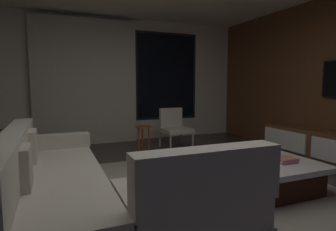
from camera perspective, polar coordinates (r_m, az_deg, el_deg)
floor at (r=3.13m, az=2.51°, el=-17.36°), size 9.20×9.20×0.00m
back_wall_with_window at (r=6.32m, az=-11.97°, el=6.95°), size 6.60×0.30×2.70m
area_rug at (r=3.20m, az=9.25°, el=-16.78°), size 3.20×3.80×0.01m
sectional_couch at (r=2.75m, az=-16.46°, el=-14.54°), size 1.98×2.50×0.82m
coffee_table at (r=3.62m, az=18.28°, el=-11.17°), size 1.16×1.16×0.36m
book_stack_on_coffee_table at (r=3.56m, az=22.56°, el=-8.33°), size 0.24×0.20×0.06m
accent_chair_near_window at (r=5.63m, az=1.25°, el=-2.09°), size 0.57×0.58×0.78m
side_stool at (r=5.48m, az=-4.98°, el=-2.99°), size 0.32×0.32×0.46m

